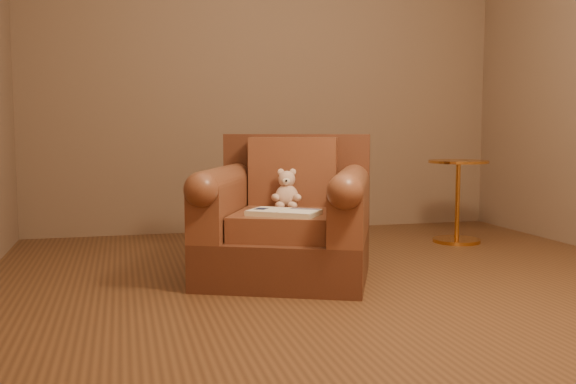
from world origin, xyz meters
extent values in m
plane|color=brown|center=(0.00, 0.00, 0.00)|extent=(4.00, 4.00, 0.00)
cube|color=#7A5F4B|center=(0.00, 2.00, 1.35)|extent=(4.00, 0.02, 2.70)
cube|color=#562D1C|center=(-0.32, 0.23, 0.13)|extent=(1.19, 1.16, 0.26)
cube|color=#562D1C|center=(-0.16, 0.58, 0.54)|extent=(0.87, 0.45, 0.57)
cube|color=brown|center=(-0.33, 0.19, 0.32)|extent=(0.74, 0.80, 0.14)
cube|color=brown|center=(-0.21, 0.47, 0.60)|extent=(0.54, 0.35, 0.41)
cube|color=brown|center=(-0.67, 0.33, 0.40)|extent=(0.48, 0.78, 0.29)
cube|color=brown|center=(0.00, 0.04, 0.40)|extent=(0.48, 0.78, 0.29)
cylinder|color=brown|center=(-0.67, 0.33, 0.55)|extent=(0.48, 0.78, 0.18)
cylinder|color=brown|center=(0.00, 0.04, 0.55)|extent=(0.48, 0.78, 0.18)
ellipsoid|color=beige|center=(-0.28, 0.35, 0.46)|extent=(0.14, 0.12, 0.14)
sphere|color=beige|center=(-0.28, 0.36, 0.56)|extent=(0.10, 0.10, 0.10)
ellipsoid|color=beige|center=(-0.31, 0.37, 0.60)|extent=(0.04, 0.02, 0.04)
ellipsoid|color=beige|center=(-0.24, 0.35, 0.60)|extent=(0.04, 0.02, 0.04)
ellipsoid|color=beige|center=(-0.29, 0.31, 0.55)|extent=(0.05, 0.03, 0.04)
sphere|color=black|center=(-0.29, 0.30, 0.56)|extent=(0.01, 0.01, 0.01)
ellipsoid|color=beige|center=(-0.36, 0.31, 0.46)|extent=(0.05, 0.09, 0.05)
ellipsoid|color=beige|center=(-0.23, 0.28, 0.46)|extent=(0.05, 0.09, 0.05)
ellipsoid|color=beige|center=(-0.34, 0.28, 0.42)|extent=(0.05, 0.09, 0.05)
ellipsoid|color=beige|center=(-0.27, 0.26, 0.42)|extent=(0.05, 0.09, 0.05)
cube|color=beige|center=(-0.38, 0.04, 0.41)|extent=(0.43, 0.39, 0.03)
cube|color=white|center=(-0.45, 0.09, 0.42)|extent=(0.27, 0.28, 0.00)
cube|color=white|center=(-0.30, -0.02, 0.42)|extent=(0.27, 0.28, 0.00)
cube|color=beige|center=(-0.38, 0.04, 0.42)|extent=(0.13, 0.18, 0.00)
cube|color=#0F1638|center=(-0.48, 0.11, 0.42)|extent=(0.09, 0.10, 0.00)
cube|color=slate|center=(-0.26, 0.05, 0.42)|extent=(0.16, 0.13, 0.00)
cylinder|color=gold|center=(1.23, 1.04, 0.01)|extent=(0.35, 0.35, 0.03)
cylinder|color=gold|center=(1.23, 1.04, 0.31)|extent=(0.04, 0.04, 0.58)
cylinder|color=gold|center=(1.23, 1.04, 0.61)|extent=(0.44, 0.44, 0.02)
cylinder|color=gold|center=(1.23, 1.04, 0.60)|extent=(0.04, 0.04, 0.02)
camera|label=1|loc=(-1.22, -3.28, 0.86)|focal=40.00mm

